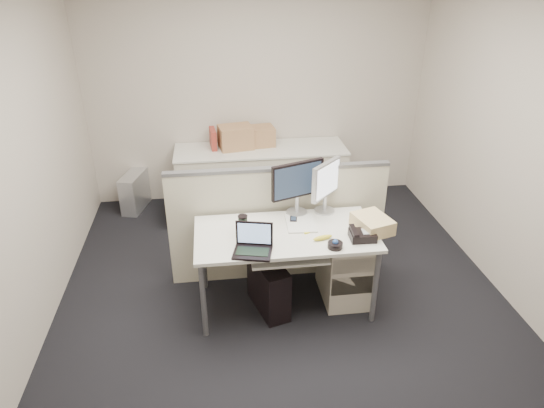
{
  "coord_description": "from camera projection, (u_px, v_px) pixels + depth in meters",
  "views": [
    {
      "loc": [
        -0.55,
        -3.41,
        2.78
      ],
      "look_at": [
        -0.09,
        0.15,
        0.92
      ],
      "focal_mm": 32.0,
      "sensor_mm": 36.0,
      "label": 1
    }
  ],
  "objects": [
    {
      "name": "floor",
      "position": [
        284.0,
        303.0,
        4.34
      ],
      "size": [
        4.0,
        4.5,
        0.01
      ],
      "primitive_type": "cube",
      "color": "black",
      "rests_on": "ground"
    },
    {
      "name": "wall_back",
      "position": [
        257.0,
        90.0,
        5.7
      ],
      "size": [
        4.0,
        0.02,
        2.7
      ],
      "primitive_type": "cube",
      "color": "#B6AB9F",
      "rests_on": "ground"
    },
    {
      "name": "wall_front",
      "position": [
        383.0,
        402.0,
        1.74
      ],
      "size": [
        4.0,
        0.02,
        2.7
      ],
      "primitive_type": "cube",
      "color": "#B6AB9F",
      "rests_on": "ground"
    },
    {
      "name": "wall_left",
      "position": [
        13.0,
        177.0,
        3.5
      ],
      "size": [
        0.02,
        4.5,
        2.7
      ],
      "primitive_type": "cube",
      "color": "#B6AB9F",
      "rests_on": "ground"
    },
    {
      "name": "wall_right",
      "position": [
        529.0,
        151.0,
        3.95
      ],
      "size": [
        0.02,
        4.5,
        2.7
      ],
      "primitive_type": "cube",
      "color": "#B6AB9F",
      "rests_on": "ground"
    },
    {
      "name": "desk",
      "position": [
        285.0,
        239.0,
        4.04
      ],
      "size": [
        1.5,
        0.75,
        0.73
      ],
      "color": "silver",
      "rests_on": "floor"
    },
    {
      "name": "keyboard_tray",
      "position": [
        289.0,
        256.0,
        3.9
      ],
      "size": [
        0.62,
        0.32,
        0.02
      ],
      "primitive_type": "cube",
      "color": "silver",
      "rests_on": "desk"
    },
    {
      "name": "drawer_pedestal",
      "position": [
        345.0,
        265.0,
        4.3
      ],
      "size": [
        0.4,
        0.55,
        0.65
      ],
      "primitive_type": "cube",
      "color": "#B4AE99",
      "rests_on": "floor"
    },
    {
      "name": "cubicle_partition",
      "position": [
        278.0,
        225.0,
        4.48
      ],
      "size": [
        2.0,
        0.06,
        1.1
      ],
      "primitive_type": "cube",
      "color": "#BDB799",
      "rests_on": "floor"
    },
    {
      "name": "back_counter",
      "position": [
        261.0,
        178.0,
        5.88
      ],
      "size": [
        2.0,
        0.6,
        0.72
      ],
      "primitive_type": "cube",
      "color": "#B4AE99",
      "rests_on": "floor"
    },
    {
      "name": "monitor_main",
      "position": [
        297.0,
        188.0,
        4.19
      ],
      "size": [
        0.52,
        0.34,
        0.49
      ],
      "primitive_type": "cube",
      "rotation": [
        0.0,
        0.0,
        0.34
      ],
      "color": "black",
      "rests_on": "desk"
    },
    {
      "name": "monitor_small",
      "position": [
        326.0,
        188.0,
        4.23
      ],
      "size": [
        0.41,
        0.4,
        0.47
      ],
      "primitive_type": "cube",
      "rotation": [
        0.0,
        0.0,
        0.78
      ],
      "color": "#B7B7BC",
      "rests_on": "desk"
    },
    {
      "name": "laptop",
      "position": [
        252.0,
        241.0,
        3.68
      ],
      "size": [
        0.33,
        0.28,
        0.22
      ],
      "primitive_type": "cube",
      "rotation": [
        0.0,
        0.0,
        -0.24
      ],
      "color": "black",
      "rests_on": "desk"
    },
    {
      "name": "trackball",
      "position": [
        335.0,
        245.0,
        3.79
      ],
      "size": [
        0.15,
        0.15,
        0.05
      ],
      "primitive_type": "cylinder",
      "rotation": [
        0.0,
        0.0,
        -0.32
      ],
      "color": "black",
      "rests_on": "desk"
    },
    {
      "name": "desk_phone",
      "position": [
        363.0,
        235.0,
        3.9
      ],
      "size": [
        0.21,
        0.17,
        0.06
      ],
      "primitive_type": "cube",
      "rotation": [
        0.0,
        0.0,
        -0.04
      ],
      "color": "black",
      "rests_on": "desk"
    },
    {
      "name": "paper_stack",
      "position": [
        301.0,
        223.0,
        4.13
      ],
      "size": [
        0.26,
        0.32,
        0.01
      ],
      "primitive_type": "cube",
      "rotation": [
        0.0,
        0.0,
        -0.05
      ],
      "color": "silver",
      "rests_on": "desk"
    },
    {
      "name": "sticky_pad",
      "position": [
        307.0,
        230.0,
        4.02
      ],
      "size": [
        0.11,
        0.11,
        0.01
      ],
      "primitive_type": "cube",
      "rotation": [
        0.0,
        0.0,
        0.34
      ],
      "color": "yellow",
      "rests_on": "desk"
    },
    {
      "name": "travel_mug",
      "position": [
        243.0,
        226.0,
        3.95
      ],
      "size": [
        0.1,
        0.1,
        0.16
      ],
      "primitive_type": "cylinder",
      "rotation": [
        0.0,
        0.0,
        -0.38
      ],
      "color": "black",
      "rests_on": "desk"
    },
    {
      "name": "banana",
      "position": [
        323.0,
        238.0,
        3.9
      ],
      "size": [
        0.18,
        0.08,
        0.04
      ],
      "primitive_type": "ellipsoid",
      "rotation": [
        0.0,
        0.0,
        0.25
      ],
      "color": "#FFF925",
      "rests_on": "desk"
    },
    {
      "name": "cellphone",
      "position": [
        293.0,
        219.0,
        4.19
      ],
      "size": [
        0.08,
        0.12,
        0.02
      ],
      "primitive_type": "cube",
      "rotation": [
        0.0,
        0.0,
        -0.18
      ],
      "color": "black",
      "rests_on": "desk"
    },
    {
      "name": "manila_folders",
      "position": [
        372.0,
        224.0,
        4.02
      ],
      "size": [
        0.33,
        0.38,
        0.12
      ],
      "primitive_type": "cube",
      "rotation": [
        0.0,
        0.0,
        0.29
      ],
      "color": "tan",
      "rests_on": "desk"
    },
    {
      "name": "keyboard",
      "position": [
        294.0,
        250.0,
        3.93
      ],
      "size": [
        0.45,
        0.2,
        0.02
      ],
      "primitive_type": "cube",
      "rotation": [
        0.0,
        0.0,
        0.09
      ],
      "color": "black",
      "rests_on": "keyboard_tray"
    },
    {
      "name": "pc_tower_desk",
      "position": [
        268.0,
        286.0,
        4.17
      ],
      "size": [
        0.33,
        0.54,
        0.47
      ],
      "primitive_type": "cube",
      "rotation": [
        0.0,
        0.0,
        0.28
      ],
      "color": "black",
      "rests_on": "floor"
    },
    {
      "name": "pc_tower_spare_dark",
      "position": [
        173.0,
        207.0,
        5.57
      ],
      "size": [
        0.22,
        0.43,
        0.38
      ],
      "primitive_type": "cube",
      "rotation": [
        0.0,
        0.0,
        0.15
      ],
      "color": "black",
      "rests_on": "floor"
    },
    {
      "name": "pc_tower_spare_silver",
      "position": [
        135.0,
        191.0,
        5.85
      ],
      "size": [
        0.31,
        0.51,
        0.45
      ],
      "primitive_type": "cube",
      "rotation": [
        0.0,
        0.0,
        -0.27
      ],
      "color": "#B7B7BC",
      "rests_on": "floor"
    },
    {
      "name": "cardboard_box_left",
      "position": [
        236.0,
        138.0,
        5.67
      ],
      "size": [
        0.42,
        0.35,
        0.29
      ],
      "primitive_type": "cube",
      "rotation": [
        0.0,
        0.0,
        0.17
      ],
      "color": "#AC744E",
      "rests_on": "back_counter"
    },
    {
      "name": "cardboard_box_right",
      "position": [
        259.0,
        137.0,
        5.76
      ],
      "size": [
        0.37,
        0.3,
        0.24
      ],
      "primitive_type": "cube",
      "rotation": [
        0.0,
        0.0,
        0.12
      ],
      "color": "#AC744E",
      "rests_on": "back_counter"
    },
    {
      "name": "red_binder",
      "position": [
        213.0,
        139.0,
        5.68
      ],
      "size": [
        0.09,
        0.27,
        0.25
      ],
      "primitive_type": "cube",
      "rotation": [
        0.0,
        0.0,
        0.09
      ],
      "color": "maroon",
      "rests_on": "back_counter"
    }
  ]
}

